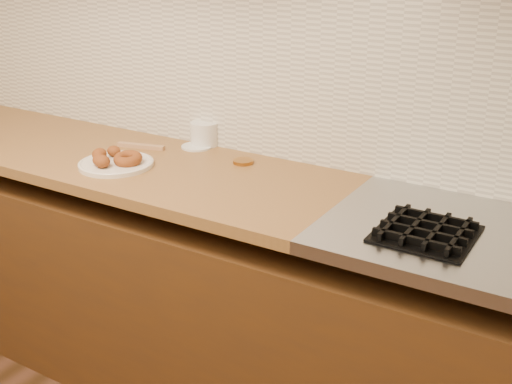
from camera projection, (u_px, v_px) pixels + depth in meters
The scene contains 11 objects.
wall_back at pixel (252, 31), 2.30m from camera, with size 4.00×0.02×2.70m, color #BDAE91.
base_cabinet at pixel (210, 303), 2.40m from camera, with size 3.60×0.60×0.77m, color #4A290F.
butcher_block at pixel (72, 150), 2.54m from camera, with size 2.30×0.62×0.04m, color olive.
backsplash at pixel (251, 74), 2.34m from camera, with size 3.60×0.02×0.60m, color silver.
donut_plate at pixel (116, 164), 2.30m from camera, with size 0.27×0.27×0.02m, color silver.
ring_donut at pixel (128, 159), 2.27m from camera, with size 0.10×0.10×0.04m, color brown.
fried_dough_chunks at pixel (103, 157), 2.28m from camera, with size 0.14×0.18×0.04m.
plastic_tub at pixel (205, 134), 2.52m from camera, with size 0.11×0.11×0.09m, color silver.
tub_lid at pixel (197, 147), 2.50m from camera, with size 0.12×0.12×0.01m, color silver.
brass_jar_lid at pixel (243, 162), 2.33m from camera, with size 0.07×0.07×0.01m, color #A16B2C.
wooden_utensil at pixel (141, 146), 2.49m from camera, with size 0.20×0.02×0.02m, color #AB7D54.
Camera 1 is at (1.23, 0.00, 1.66)m, focal length 45.00 mm.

